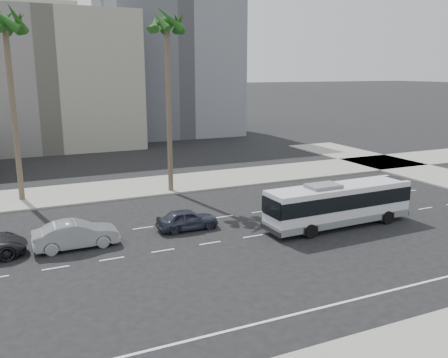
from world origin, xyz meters
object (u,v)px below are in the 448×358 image
city_bus (339,203)px  palm_near (167,27)px  palm_mid (5,27)px  car_b (76,234)px  car_a (187,219)px

city_bus → palm_near: (-7.49, 13.56, 12.16)m
city_bus → palm_mid: size_ratio=0.72×
city_bus → car_b: (-16.78, 3.22, -0.79)m
car_a → palm_near: size_ratio=0.27×
city_bus → car_b: 17.10m
car_a → car_b: (-7.17, -0.35, 0.12)m
city_bus → palm_mid: bearing=139.5°
car_b → city_bus: bearing=-101.5°
palm_near → palm_mid: size_ratio=1.01×
city_bus → palm_mid: palm_mid is taller
palm_mid → palm_near: bearing=-10.4°
car_a → car_b: bearing=93.4°
car_b → palm_mid: size_ratio=0.33×
car_b → palm_near: bearing=-42.6°
car_b → palm_mid: 18.04m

